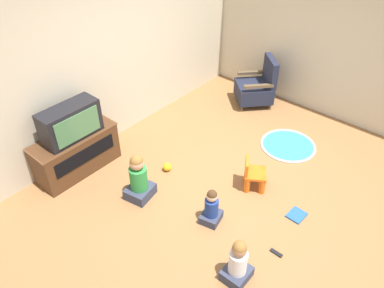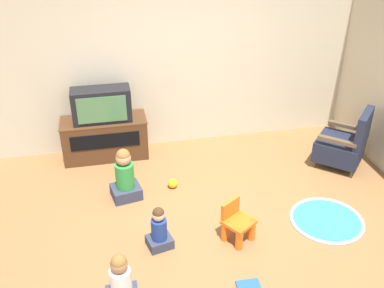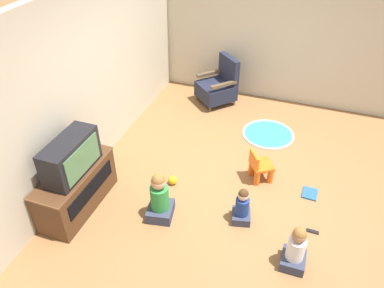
% 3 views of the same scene
% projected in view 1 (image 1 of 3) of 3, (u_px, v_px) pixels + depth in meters
% --- Properties ---
extents(ground_plane, '(30.00, 30.00, 0.00)m').
position_uv_depth(ground_plane, '(232.00, 186.00, 5.14)').
color(ground_plane, olive).
extents(wall_back, '(5.66, 0.12, 2.51)m').
position_uv_depth(wall_back, '(107.00, 61.00, 5.40)').
color(wall_back, beige).
rests_on(wall_back, ground_plane).
extents(wall_right, '(0.12, 5.25, 2.51)m').
position_uv_depth(wall_right, '(356.00, 48.00, 5.75)').
color(wall_right, beige).
rests_on(wall_right, ground_plane).
extents(tv_cabinet, '(1.20, 0.46, 0.60)m').
position_uv_depth(tv_cabinet, '(76.00, 152.00, 5.24)').
color(tv_cabinet, '#4C2D19').
rests_on(tv_cabinet, ground_plane).
extents(television, '(0.79, 0.34, 0.47)m').
position_uv_depth(television, '(70.00, 122.00, 4.90)').
color(television, black).
rests_on(television, tv_cabinet).
extents(black_armchair, '(0.84, 0.83, 0.86)m').
position_uv_depth(black_armchair, '(257.00, 87.00, 6.68)').
color(black_armchair, brown).
rests_on(black_armchair, ground_plane).
extents(yellow_kid_chair, '(0.41, 0.40, 0.46)m').
position_uv_depth(yellow_kid_chair, '(254.00, 176.00, 5.03)').
color(yellow_kid_chair, orange).
rests_on(yellow_kid_chair, ground_plane).
extents(play_mat, '(0.86, 0.86, 0.04)m').
position_uv_depth(play_mat, '(288.00, 145.00, 5.85)').
color(play_mat, teal).
rests_on(play_mat, ground_plane).
extents(child_watching_left, '(0.40, 0.37, 0.69)m').
position_uv_depth(child_watching_left, '(139.00, 179.00, 4.82)').
color(child_watching_left, '#33384C').
rests_on(child_watching_left, ground_plane).
extents(child_watching_center, '(0.30, 0.26, 0.59)m').
position_uv_depth(child_watching_center, '(238.00, 263.00, 3.88)').
color(child_watching_center, '#33384C').
rests_on(child_watching_center, ground_plane).
extents(child_watching_right, '(0.30, 0.28, 0.51)m').
position_uv_depth(child_watching_right, '(211.00, 208.00, 4.53)').
color(child_watching_right, '#33384C').
rests_on(child_watching_right, ground_plane).
extents(toy_ball, '(0.12, 0.12, 0.12)m').
position_uv_depth(toy_ball, '(167.00, 167.00, 5.37)').
color(toy_ball, yellow).
rests_on(toy_ball, ground_plane).
extents(book, '(0.24, 0.20, 0.02)m').
position_uv_depth(book, '(297.00, 215.00, 4.71)').
color(book, '#235699').
rests_on(book, ground_plane).
extents(remote_control, '(0.05, 0.15, 0.02)m').
position_uv_depth(remote_control, '(276.00, 253.00, 4.26)').
color(remote_control, black).
rests_on(remote_control, ground_plane).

